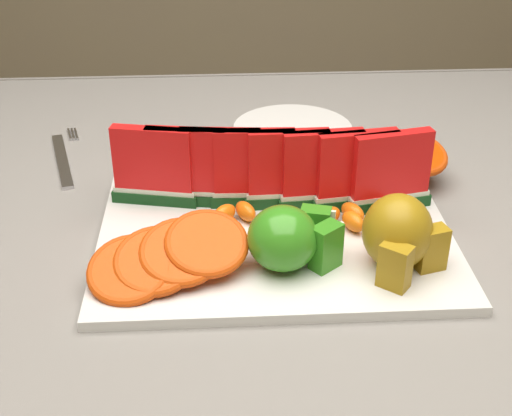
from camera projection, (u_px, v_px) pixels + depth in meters
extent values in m
cube|color=#4B2F1D|center=(194.00, 236.00, 0.87)|extent=(1.40, 0.90, 0.03)
cube|color=gray|center=(193.00, 223.00, 0.86)|extent=(1.52, 1.02, 0.01)
cube|color=gray|center=(200.00, 126.00, 1.35)|extent=(1.52, 0.01, 0.20)
cube|color=silver|center=(275.00, 237.00, 0.81)|extent=(0.40, 0.30, 0.01)
ellipsoid|color=#258417|center=(283.00, 238.00, 0.74)|extent=(0.09, 0.09, 0.07)
cube|color=#258417|center=(326.00, 247.00, 0.74)|extent=(0.04, 0.04, 0.05)
cube|color=beige|center=(332.00, 247.00, 0.74)|extent=(0.03, 0.02, 0.05)
cube|color=#258417|center=(315.00, 229.00, 0.77)|extent=(0.04, 0.03, 0.05)
cube|color=beige|center=(321.00, 229.00, 0.77)|extent=(0.03, 0.01, 0.05)
ellipsoid|color=#AA750C|center=(397.00, 231.00, 0.74)|extent=(0.09, 0.09, 0.08)
cube|color=#AA750C|center=(395.00, 266.00, 0.71)|extent=(0.04, 0.04, 0.05)
cube|color=#AA750C|center=(431.00, 249.00, 0.74)|extent=(0.04, 0.03, 0.05)
cylinder|color=silver|center=(293.00, 130.00, 1.08)|extent=(0.21, 0.21, 0.01)
cube|color=silver|center=(62.00, 161.00, 0.99)|extent=(0.06, 0.17, 0.00)
cube|color=silver|center=(69.00, 134.00, 1.07)|extent=(0.01, 0.04, 0.00)
cube|color=silver|center=(73.00, 134.00, 1.07)|extent=(0.01, 0.04, 0.00)
cube|color=silver|center=(76.00, 134.00, 1.07)|extent=(0.01, 0.04, 0.00)
cube|color=#0E3C10|center=(156.00, 197.00, 0.87)|extent=(0.11, 0.04, 0.01)
cube|color=silver|center=(155.00, 190.00, 0.86)|extent=(0.10, 0.04, 0.01)
cube|color=red|center=(152.00, 159.00, 0.84)|extent=(0.10, 0.04, 0.08)
cube|color=#0E3C10|center=(188.00, 198.00, 0.87)|extent=(0.11, 0.04, 0.01)
cube|color=silver|center=(188.00, 190.00, 0.86)|extent=(0.10, 0.03, 0.01)
cube|color=red|center=(186.00, 159.00, 0.84)|extent=(0.10, 0.03, 0.08)
cube|color=#0E3C10|center=(221.00, 198.00, 0.87)|extent=(0.11, 0.03, 0.01)
cube|color=silver|center=(221.00, 191.00, 0.86)|extent=(0.10, 0.03, 0.01)
cube|color=red|center=(220.00, 160.00, 0.84)|extent=(0.10, 0.02, 0.08)
cube|color=#0E3C10|center=(254.00, 199.00, 0.86)|extent=(0.11, 0.02, 0.01)
cube|color=silver|center=(254.00, 192.00, 0.86)|extent=(0.10, 0.02, 0.01)
cube|color=red|center=(254.00, 161.00, 0.84)|extent=(0.10, 0.02, 0.08)
cube|color=#0E3C10|center=(287.00, 200.00, 0.86)|extent=(0.11, 0.02, 0.01)
cube|color=silver|center=(288.00, 193.00, 0.86)|extent=(0.10, 0.02, 0.01)
cube|color=red|center=(288.00, 162.00, 0.84)|extent=(0.10, 0.02, 0.08)
cube|color=#0E3C10|center=(321.00, 201.00, 0.86)|extent=(0.11, 0.03, 0.01)
cube|color=silver|center=(321.00, 194.00, 0.85)|extent=(0.10, 0.03, 0.01)
cube|color=red|center=(323.00, 162.00, 0.83)|extent=(0.10, 0.02, 0.08)
cube|color=#0E3C10|center=(354.00, 202.00, 0.86)|extent=(0.11, 0.04, 0.01)
cube|color=silver|center=(355.00, 194.00, 0.85)|extent=(0.10, 0.03, 0.01)
cube|color=red|center=(357.00, 163.00, 0.83)|extent=(0.10, 0.03, 0.08)
cube|color=#0E3C10|center=(388.00, 202.00, 0.86)|extent=(0.11, 0.04, 0.01)
cube|color=silver|center=(388.00, 195.00, 0.85)|extent=(0.10, 0.04, 0.01)
cube|color=red|center=(392.00, 164.00, 0.83)|extent=(0.10, 0.04, 0.08)
cylinder|color=#C95612|center=(130.00, 270.00, 0.72)|extent=(0.09, 0.09, 0.04)
torus|color=#D95905|center=(130.00, 270.00, 0.72)|extent=(0.11, 0.10, 0.04)
cylinder|color=#C95612|center=(156.00, 261.00, 0.73)|extent=(0.09, 0.08, 0.04)
torus|color=#D95905|center=(156.00, 261.00, 0.73)|extent=(0.10, 0.09, 0.04)
cylinder|color=#C95612|center=(181.00, 252.00, 0.73)|extent=(0.08, 0.08, 0.04)
torus|color=#D95905|center=(181.00, 252.00, 0.73)|extent=(0.09, 0.09, 0.04)
cylinder|color=#C95612|center=(207.00, 243.00, 0.74)|extent=(0.09, 0.09, 0.04)
torus|color=#D95905|center=(207.00, 243.00, 0.74)|extent=(0.10, 0.10, 0.04)
cylinder|color=#C95612|center=(191.00, 171.00, 0.91)|extent=(0.08, 0.08, 0.03)
torus|color=#D95905|center=(191.00, 171.00, 0.91)|extent=(0.09, 0.09, 0.03)
cylinder|color=#C95612|center=(228.00, 168.00, 0.92)|extent=(0.09, 0.09, 0.03)
torus|color=#D95905|center=(228.00, 168.00, 0.92)|extent=(0.10, 0.10, 0.03)
cylinder|color=#C95612|center=(265.00, 165.00, 0.92)|extent=(0.09, 0.09, 0.03)
torus|color=#D95905|center=(265.00, 165.00, 0.92)|extent=(0.11, 0.11, 0.03)
cylinder|color=#C95612|center=(302.00, 161.00, 0.92)|extent=(0.10, 0.10, 0.03)
torus|color=#D95905|center=(302.00, 161.00, 0.92)|extent=(0.11, 0.11, 0.03)
cylinder|color=#C95612|center=(340.00, 158.00, 0.92)|extent=(0.10, 0.10, 0.03)
torus|color=#D95905|center=(340.00, 158.00, 0.92)|extent=(0.12, 0.12, 0.03)
cylinder|color=#C95612|center=(377.00, 155.00, 0.92)|extent=(0.11, 0.11, 0.03)
torus|color=#D95905|center=(377.00, 155.00, 0.92)|extent=(0.12, 0.12, 0.03)
cylinder|color=#C95612|center=(414.00, 152.00, 0.92)|extent=(0.11, 0.11, 0.03)
torus|color=#D95905|center=(414.00, 152.00, 0.92)|extent=(0.12, 0.12, 0.03)
ellipsoid|color=#DC5125|center=(212.00, 225.00, 0.80)|extent=(0.04, 0.03, 0.02)
ellipsoid|color=#DC5125|center=(224.00, 214.00, 0.82)|extent=(0.04, 0.04, 0.02)
ellipsoid|color=#DC5125|center=(246.00, 211.00, 0.83)|extent=(0.03, 0.04, 0.02)
ellipsoid|color=#DC5125|center=(276.00, 225.00, 0.80)|extent=(0.04, 0.04, 0.02)
ellipsoid|color=#DC5125|center=(293.00, 220.00, 0.81)|extent=(0.04, 0.04, 0.02)
ellipsoid|color=#DC5125|center=(313.00, 221.00, 0.81)|extent=(0.04, 0.03, 0.02)
ellipsoid|color=#DC5125|center=(328.00, 216.00, 0.82)|extent=(0.04, 0.03, 0.02)
ellipsoid|color=#DC5125|center=(353.00, 222.00, 0.81)|extent=(0.03, 0.04, 0.02)
ellipsoid|color=#DC5125|center=(353.00, 212.00, 0.83)|extent=(0.03, 0.04, 0.02)
ellipsoid|color=#DC5125|center=(380.00, 209.00, 0.83)|extent=(0.04, 0.04, 0.02)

